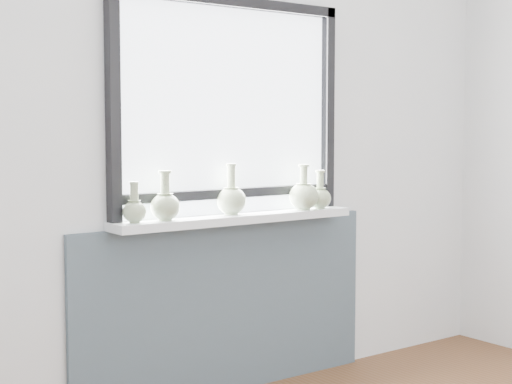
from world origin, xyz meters
TOP-DOWN VIEW (x-y plane):
  - back_wall at (0.00, 1.81)m, footprint 3.60×0.02m
  - apron_panel at (0.00, 1.78)m, footprint 1.70×0.03m
  - windowsill at (0.00, 1.71)m, footprint 1.32×0.18m
  - window at (0.00, 1.77)m, footprint 1.30×0.06m
  - vase_a at (-0.56, 1.70)m, footprint 0.11×0.11m
  - vase_b at (-0.41, 1.69)m, footprint 0.13×0.13m
  - vase_c at (-0.03, 1.72)m, footprint 0.15×0.15m
  - vase_d at (0.40, 1.68)m, footprint 0.15×0.15m
  - vase_e at (0.51, 1.69)m, footprint 0.12×0.12m

SIDE VIEW (x-z plane):
  - apron_panel at x=0.00m, z-range 0.00..0.86m
  - windowsill at x=0.00m, z-range 0.86..0.90m
  - vase_a at x=-0.56m, z-range 0.87..1.05m
  - vase_e at x=0.51m, z-range 0.86..1.06m
  - vase_b at x=-0.41m, z-range 0.86..1.09m
  - vase_d at x=0.40m, z-range 0.86..1.09m
  - vase_c at x=-0.03m, z-range 0.85..1.10m
  - back_wall at x=0.00m, z-range 0.00..2.60m
  - window at x=0.00m, z-range 0.92..1.97m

